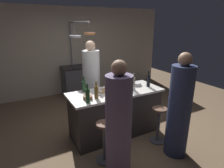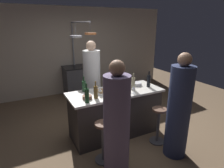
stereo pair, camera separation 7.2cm
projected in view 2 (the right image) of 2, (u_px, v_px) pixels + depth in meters
The scene contains 23 objects.
ground_plane at pixel (115, 133), 3.84m from camera, with size 9.00×9.00×0.00m, color brown.
back_wall at pixel (72, 51), 5.85m from camera, with size 6.40×0.16×2.60m, color #BCAD99.
kitchen_island at pixel (116, 113), 3.70m from camera, with size 1.80×0.72×0.90m.
stove_range at pixel (78, 81), 5.77m from camera, with size 0.80×0.64×0.89m.
chef at pixel (92, 84), 4.26m from camera, with size 0.37×0.37×1.77m.
bar_stool_right at pixel (158, 124), 3.44m from camera, with size 0.28×0.28×0.68m.
guest_right at pixel (179, 111), 3.00m from camera, with size 0.36×0.36×1.72m.
bar_stool_left at pixel (103, 140), 2.96m from camera, with size 0.28×0.28×0.68m.
guest_left at pixel (117, 126), 2.56m from camera, with size 0.36×0.36×1.70m.
overhead_pot_rack at pixel (79, 42), 4.88m from camera, with size 0.63×1.52×2.17m.
potted_plant at pixel (144, 89), 5.52m from camera, with size 0.36×0.36×0.52m.
cutting_board at pixel (106, 90), 3.58m from camera, with size 0.32×0.22×0.02m, color #997047.
pepper_mill at pixel (116, 84), 3.62m from camera, with size 0.05×0.05×0.21m, color #382319.
wine_bottle_dark at pixel (149, 81), 3.78m from camera, with size 0.07×0.07×0.32m.
wine_bottle_red at pixel (87, 95), 3.02m from camera, with size 0.07×0.07×0.32m.
wine_bottle_green at pixel (84, 86), 3.52m from camera, with size 0.07×0.07×0.29m.
wine_bottle_amber at pixel (96, 92), 3.19m from camera, with size 0.07×0.07×0.30m.
wine_bottle_white at pixel (133, 84), 3.60m from camera, with size 0.07×0.07×0.32m.
wine_glass_near_left_guest at pixel (134, 88), 3.42m from camera, with size 0.07×0.07×0.15m.
wine_glass_by_chef at pixel (100, 90), 3.32m from camera, with size 0.07×0.07×0.15m.
wine_glass_near_right_guest at pixel (123, 88), 3.43m from camera, with size 0.07×0.07×0.15m.
mixing_bowl_steel at pixel (136, 84), 3.89m from camera, with size 0.21×0.21×0.06m, color #B7B7BC.
mixing_bowl_wooden at pixel (87, 97), 3.19m from camera, with size 0.16×0.16×0.06m, color brown.
Camera 2 is at (-1.60, -2.94, 2.12)m, focal length 30.28 mm.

